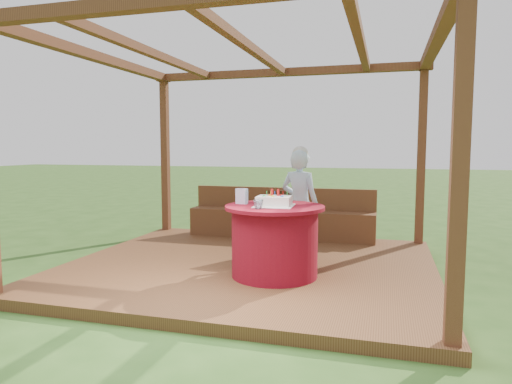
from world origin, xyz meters
TOP-DOWN VIEW (x-y plane):
  - ground at (0.00, 0.00)m, footprint 60.00×60.00m
  - deck at (0.00, 0.00)m, footprint 4.50×4.00m
  - pergola at (0.00, 0.00)m, footprint 4.50×4.00m
  - bench at (0.00, 1.72)m, footprint 3.00×0.42m
  - table at (0.43, -0.49)m, footprint 1.12×1.12m
  - chair at (0.27, 0.52)m, footprint 0.46×0.46m
  - elderly_woman at (0.55, 0.40)m, footprint 0.60×0.48m
  - birthday_cake at (0.43, -0.53)m, footprint 0.45×0.45m
  - gift_bag at (0.02, -0.43)m, footprint 0.14×0.10m
  - drinking_glass at (0.33, -0.82)m, footprint 0.14×0.14m

SIDE VIEW (x-z plane):
  - ground at x=0.00m, z-range 0.00..0.00m
  - deck at x=0.00m, z-range 0.00..0.12m
  - bench at x=0.00m, z-range -0.02..0.79m
  - table at x=0.43m, z-range 0.13..0.93m
  - chair at x=0.27m, z-range 0.17..1.04m
  - elderly_woman at x=0.55m, z-range 0.12..1.60m
  - drinking_glass at x=0.33m, z-range 0.93..1.03m
  - birthday_cake at x=0.43m, z-range 0.89..1.08m
  - gift_bag at x=0.02m, z-range 0.93..1.11m
  - pergola at x=0.00m, z-range 1.05..3.77m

